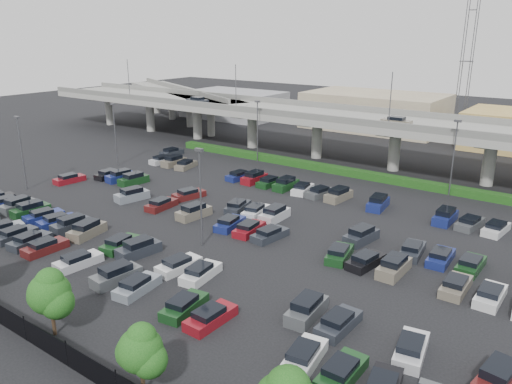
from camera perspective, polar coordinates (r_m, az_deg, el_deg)
ground at (r=58.15m, az=-0.88°, el=-3.49°), size 280.00×280.00×0.00m
overpass at (r=83.31m, az=12.41°, el=7.64°), size 150.00×13.00×15.80m
on_ramp at (r=121.73m, az=-8.57°, el=10.93°), size 50.93×30.13×8.80m
hedge at (r=78.41m, az=10.13°, el=2.34°), size 66.00×1.60×1.10m
fence at (r=41.30m, az=-25.62°, el=-13.50°), size 70.00×0.10×2.00m
tree_row at (r=40.06m, az=-23.74°, el=-9.95°), size 65.07×3.66×5.94m
parked_cars at (r=55.44m, az=-4.17°, el=-3.96°), size 63.07×41.58×1.67m
light_poles at (r=60.15m, az=-2.92°, el=3.46°), size 66.90×48.38×10.30m
distant_buildings at (r=108.45m, az=24.95°, el=6.97°), size 138.00×24.00×9.00m
comm_tower at (r=120.85m, az=22.97°, el=13.89°), size 2.40×2.40×30.00m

